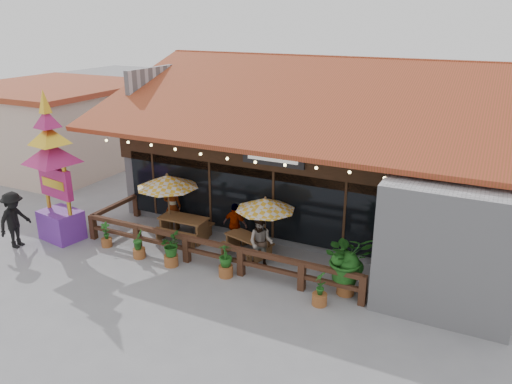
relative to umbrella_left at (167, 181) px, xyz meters
The scene contains 19 objects.
ground 4.79m from the umbrella_left, 12.98° to the right, with size 100.00×100.00×0.00m, color gray.
restaurant_building 7.20m from the umbrella_left, 51.60° to the left, with size 15.50×14.73×6.09m.
patio_railing 2.73m from the umbrella_left, 32.28° to the right, with size 10.00×2.60×0.92m.
neighbor_building 11.90m from the umbrella_left, 155.01° to the left, with size 8.40×8.40×4.22m.
umbrella_left is the anchor object (origin of this frame).
umbrella_right 3.82m from the umbrella_left, ahead, with size 2.19×2.19×2.11m.
picnic_table_left 1.64m from the umbrella_left, ahead, with size 1.75×1.53×0.82m.
picnic_table_right 3.61m from the umbrella_left, ahead, with size 1.73×1.59×0.69m.
thai_sign_tower 3.96m from the umbrella_left, 149.29° to the right, with size 2.42×2.42×5.73m.
tropical_plant 7.08m from the umbrella_left, ahead, with size 1.82×1.76×1.92m.
diner_a 1.32m from the umbrella_left, 113.93° to the left, with size 0.64×0.42×1.76m, color #392112.
diner_b 4.26m from the umbrella_left, ahead, with size 0.82×0.64×1.68m, color #392112.
diner_c 2.87m from the umbrella_left, ahead, with size 0.91×0.38×1.55m, color #392112.
pedestrian 5.33m from the umbrella_left, 143.12° to the right, with size 1.29×0.74×2.00m, color black.
planter_a 2.83m from the umbrella_left, 129.00° to the right, with size 0.38×0.37×0.90m.
planter_b 2.52m from the umbrella_left, 86.17° to the right, with size 0.41×0.41×1.00m.
planter_c 2.79m from the umbrella_left, 53.82° to the right, with size 0.86×0.89×1.11m.
planter_d 4.06m from the umbrella_left, 27.80° to the right, with size 0.55×0.55×1.08m.
planter_e 6.94m from the umbrella_left, 17.14° to the right, with size 0.42×0.42×1.03m.
Camera 1 is at (6.00, -12.57, 7.63)m, focal length 35.00 mm.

